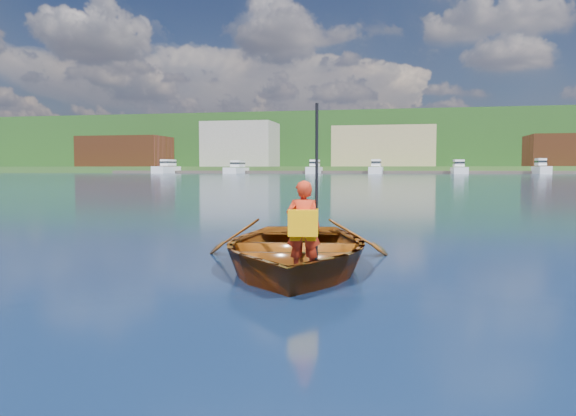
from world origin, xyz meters
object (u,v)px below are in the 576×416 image
object	(u,v)px
rowboat	(294,249)
dock	(386,172)
child_paddler	(304,226)
marina_yachts	(401,169)

from	to	relation	value
rowboat	dock	xyz separation A→B (m)	(-3.04, 148.92, 0.14)
child_paddler	dock	bearing A→B (deg)	91.27
rowboat	marina_yachts	size ratio (longest dim) A/B	0.03
child_paddler	dock	xyz separation A→B (m)	(-3.32, 149.78, -0.25)
dock	marina_yachts	distance (m)	6.24
dock	child_paddler	bearing A→B (deg)	-88.73
rowboat	child_paddler	size ratio (longest dim) A/B	2.19
rowboat	marina_yachts	xyz separation A→B (m)	(0.97, 144.24, 1.12)
dock	marina_yachts	xyz separation A→B (m)	(4.01, -4.68, 0.98)
child_paddler	marina_yachts	distance (m)	145.11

